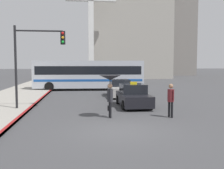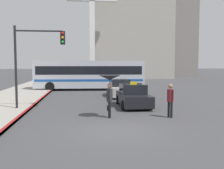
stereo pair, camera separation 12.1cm
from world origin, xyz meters
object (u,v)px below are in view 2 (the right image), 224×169
at_px(taxi, 133,96).
at_px(city_bus, 89,74).
at_px(pedestrian_with_umbrella, 110,83).
at_px(monument_cross, 92,16).
at_px(traffic_light, 36,52).
at_px(pedestrian_man, 170,97).
at_px(sedan_red, 120,89).

distance_m(taxi, city_bus, 12.01).
distance_m(pedestrian_with_umbrella, monument_cross, 33.07).
bearing_deg(pedestrian_with_umbrella, traffic_light, 54.79).
bearing_deg(pedestrian_man, sedan_red, 166.59).
distance_m(sedan_red, city_bus, 6.83).
height_order(pedestrian_man, monument_cross, monument_cross).
relative_size(taxi, sedan_red, 0.92).
height_order(taxi, pedestrian_with_umbrella, pedestrian_with_umbrella).
bearing_deg(pedestrian_man, pedestrian_with_umbrella, -117.25).
height_order(taxi, city_bus, city_bus).
height_order(traffic_light, monument_cross, monument_cross).
distance_m(traffic_light, monument_cross, 30.26).
height_order(city_bus, traffic_light, traffic_light).
bearing_deg(monument_cross, traffic_light, -98.54).
distance_m(sedan_red, traffic_light, 9.01).
relative_size(taxi, pedestrian_with_umbrella, 1.82).
bearing_deg(sedan_red, pedestrian_man, 98.35).
relative_size(sedan_red, pedestrian_with_umbrella, 1.97).
bearing_deg(sedan_red, traffic_light, 45.52).
distance_m(city_bus, pedestrian_man, 15.93).
bearing_deg(city_bus, pedestrian_with_umbrella, -175.14).
bearing_deg(monument_cross, pedestrian_with_umbrella, -90.36).
bearing_deg(city_bus, pedestrian_man, -163.70).
bearing_deg(pedestrian_with_umbrella, pedestrian_man, -96.96).
relative_size(pedestrian_with_umbrella, pedestrian_man, 1.26).
bearing_deg(pedestrian_with_umbrella, sedan_red, -13.10).
bearing_deg(taxi, monument_cross, -86.51).
bearing_deg(traffic_light, taxi, 6.45).
height_order(sedan_red, pedestrian_man, pedestrian_man).
height_order(sedan_red, pedestrian_with_umbrella, pedestrian_with_umbrella).
bearing_deg(taxi, sedan_red, -88.90).
height_order(taxi, traffic_light, traffic_light).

